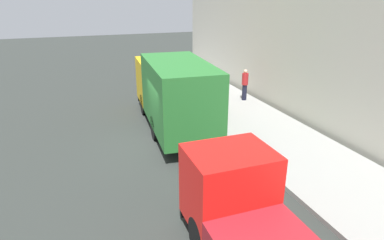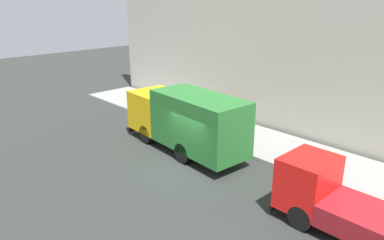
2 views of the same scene
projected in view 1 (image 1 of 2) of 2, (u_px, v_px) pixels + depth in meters
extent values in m
plane|color=#2A2E2B|center=(155.00, 144.00, 13.74)|extent=(80.00, 80.00, 0.00)
cube|color=gray|center=(260.00, 127.00, 15.30)|extent=(3.91, 30.00, 0.16)
cube|color=#E3AE0D|center=(162.00, 80.00, 17.29)|extent=(2.51, 2.56, 2.16)
cube|color=black|center=(157.00, 70.00, 18.26)|extent=(1.97, 0.20, 1.21)
cube|color=#276C2C|center=(179.00, 95.00, 13.82)|extent=(2.70, 5.26, 2.71)
cube|color=black|center=(158.00, 97.00, 18.89)|extent=(2.26, 0.28, 0.24)
cylinder|color=black|center=(144.00, 104.00, 16.98)|extent=(0.37, 1.04, 1.02)
cylinder|color=black|center=(183.00, 101.00, 17.51)|extent=(0.37, 1.04, 1.02)
cylinder|color=black|center=(156.00, 128.00, 14.04)|extent=(0.37, 1.04, 1.02)
cylinder|color=black|center=(202.00, 123.00, 14.56)|extent=(0.37, 1.04, 1.02)
cube|color=red|center=(229.00, 186.00, 8.11)|extent=(2.03, 1.66, 1.91)
cube|color=black|center=(216.00, 163.00, 8.74)|extent=(1.70, 0.07, 1.07)
cube|color=black|center=(213.00, 206.00, 9.30)|extent=(1.95, 0.13, 0.24)
cylinder|color=black|center=(200.00, 235.00, 7.89)|extent=(0.30, 0.90, 0.90)
cylinder|color=black|center=(264.00, 219.00, 8.43)|extent=(0.30, 0.90, 0.90)
cylinder|color=black|center=(244.00, 92.00, 18.73)|extent=(0.35, 0.35, 0.88)
cylinder|color=#A51F21|center=(245.00, 79.00, 18.46)|extent=(0.47, 0.47, 0.64)
sphere|color=tan|center=(246.00, 71.00, 18.31)|extent=(0.22, 0.22, 0.22)
cylinder|color=black|center=(224.00, 108.00, 16.27)|extent=(0.34, 0.34, 0.83)
cylinder|color=#468545|center=(225.00, 93.00, 16.00)|extent=(0.45, 0.45, 0.66)
sphere|color=tan|center=(225.00, 84.00, 15.85)|extent=(0.22, 0.22, 0.22)
cylinder|color=#513650|center=(222.00, 98.00, 17.68)|extent=(0.28, 0.28, 0.87)
cylinder|color=#A71F19|center=(222.00, 85.00, 17.42)|extent=(0.37, 0.37, 0.58)
sphere|color=#8C6149|center=(222.00, 77.00, 17.28)|extent=(0.24, 0.24, 0.24)
cone|color=orange|center=(185.00, 86.00, 20.30)|extent=(0.49, 0.49, 0.70)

